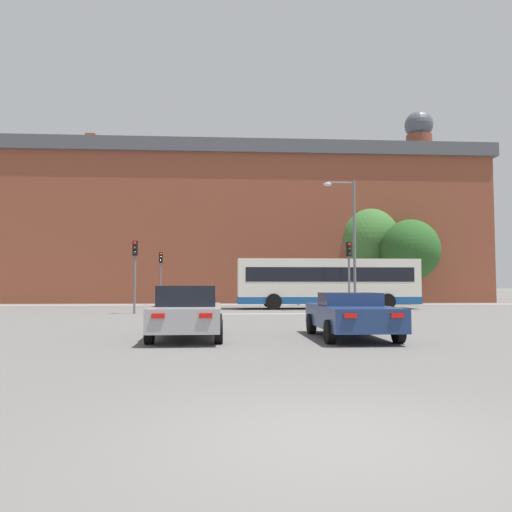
# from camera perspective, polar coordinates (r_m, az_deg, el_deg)

# --- Properties ---
(ground_plane) EXTENTS (400.00, 400.00, 0.00)m
(ground_plane) POSITION_cam_1_polar(r_m,az_deg,el_deg) (5.46, 8.37, -19.90)
(ground_plane) COLOR #605E5B
(stop_line_strip) EXTENTS (9.45, 0.30, 0.01)m
(stop_line_strip) POSITION_cam_1_polar(r_m,az_deg,el_deg) (26.69, -1.24, -6.63)
(stop_line_strip) COLOR silver
(stop_line_strip) RESTS_ON ground_plane
(far_pavement) EXTENTS (70.50, 2.50, 0.01)m
(far_pavement) POSITION_cam_1_polar(r_m,az_deg,el_deg) (38.59, -1.95, -5.59)
(far_pavement) COLOR gray
(far_pavement) RESTS_ON ground_plane
(brick_civic_building) EXTENTS (44.42, 15.26, 19.26)m
(brick_civic_building) POSITION_cam_1_polar(r_m,az_deg,el_deg) (49.26, -1.64, 3.11)
(brick_civic_building) COLOR brown
(brick_civic_building) RESTS_ON ground_plane
(car_saloon_left) EXTENTS (2.07, 4.47, 1.53)m
(car_saloon_left) POSITION_cam_1_polar(r_m,az_deg,el_deg) (14.72, -7.84, -6.34)
(car_saloon_left) COLOR #9E9EA3
(car_saloon_left) RESTS_ON ground_plane
(car_roadster_right) EXTENTS (2.10, 4.41, 1.32)m
(car_roadster_right) POSITION_cam_1_polar(r_m,az_deg,el_deg) (14.94, 10.78, -6.62)
(car_roadster_right) COLOR navy
(car_roadster_right) RESTS_ON ground_plane
(bus_crossing_lead) EXTENTS (11.60, 2.75, 3.19)m
(bus_crossing_lead) POSITION_cam_1_polar(r_m,az_deg,el_deg) (32.71, 8.09, -2.98)
(bus_crossing_lead) COLOR silver
(bus_crossing_lead) RESTS_ON ground_plane
(traffic_light_near_right) EXTENTS (0.26, 0.31, 3.92)m
(traffic_light_near_right) POSITION_cam_1_polar(r_m,az_deg,el_deg) (28.01, 10.59, -1.00)
(traffic_light_near_right) COLOR slate
(traffic_light_near_right) RESTS_ON ground_plane
(traffic_light_far_left) EXTENTS (0.26, 0.31, 4.01)m
(traffic_light_far_left) POSITION_cam_1_polar(r_m,az_deg,el_deg) (38.41, -10.84, -1.52)
(traffic_light_far_left) COLOR slate
(traffic_light_far_left) RESTS_ON ground_plane
(traffic_light_near_left) EXTENTS (0.26, 0.31, 3.92)m
(traffic_light_near_left) POSITION_cam_1_polar(r_m,az_deg,el_deg) (27.54, -13.67, -0.93)
(traffic_light_near_left) COLOR slate
(traffic_light_near_left) RESTS_ON ground_plane
(street_lamp_junction) EXTENTS (1.92, 0.36, 7.77)m
(street_lamp_junction) POSITION_cam_1_polar(r_m,az_deg,el_deg) (30.08, 10.63, 2.72)
(street_lamp_junction) COLOR slate
(street_lamp_junction) RESTS_ON ground_plane
(pedestrian_waiting) EXTENTS (0.33, 0.45, 1.83)m
(pedestrian_waiting) POSITION_cam_1_polar(r_m,az_deg,el_deg) (38.18, 4.89, -3.98)
(pedestrian_waiting) COLOR brown
(pedestrian_waiting) RESTS_ON ground_plane
(tree_by_building) EXTENTS (4.76, 4.76, 6.88)m
(tree_by_building) POSITION_cam_1_polar(r_m,az_deg,el_deg) (42.63, 17.22, 0.65)
(tree_by_building) COLOR #4C3823
(tree_by_building) RESTS_ON ground_plane
(tree_kerbside) EXTENTS (6.22, 6.22, 8.74)m
(tree_kerbside) POSITION_cam_1_polar(r_m,az_deg,el_deg) (45.41, 12.41, 1.73)
(tree_kerbside) COLOR #4C3823
(tree_kerbside) RESTS_ON ground_plane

